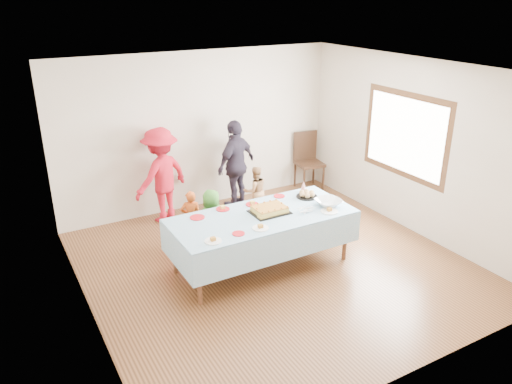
{
  "coord_description": "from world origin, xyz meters",
  "views": [
    {
      "loc": [
        -3.24,
        -5.21,
        3.6
      ],
      "look_at": [
        -0.13,
        0.3,
        1.03
      ],
      "focal_mm": 35.0,
      "sensor_mm": 36.0,
      "label": 1
    }
  ],
  "objects_px": {
    "party_table": "(262,219)",
    "adult_left": "(161,175)",
    "dining_chair": "(308,157)",
    "birthday_cake": "(269,210)"
  },
  "relations": [
    {
      "from": "adult_left",
      "to": "dining_chair",
      "type": "bearing_deg",
      "value": 158.29
    },
    {
      "from": "party_table",
      "to": "adult_left",
      "type": "xyz_separation_m",
      "value": [
        -0.67,
        2.13,
        0.07
      ]
    },
    {
      "from": "dining_chair",
      "to": "adult_left",
      "type": "height_order",
      "value": "adult_left"
    },
    {
      "from": "party_table",
      "to": "birthday_cake",
      "type": "height_order",
      "value": "birthday_cake"
    },
    {
      "from": "party_table",
      "to": "dining_chair",
      "type": "distance_m",
      "value": 3.16
    },
    {
      "from": "party_table",
      "to": "adult_left",
      "type": "relative_size",
      "value": 1.58
    },
    {
      "from": "party_table",
      "to": "dining_chair",
      "type": "height_order",
      "value": "dining_chair"
    },
    {
      "from": "dining_chair",
      "to": "adult_left",
      "type": "relative_size",
      "value": 0.69
    },
    {
      "from": "birthday_cake",
      "to": "adult_left",
      "type": "xyz_separation_m",
      "value": [
        -0.8,
        2.1,
        -0.03
      ]
    },
    {
      "from": "party_table",
      "to": "birthday_cake",
      "type": "distance_m",
      "value": 0.16
    }
  ]
}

